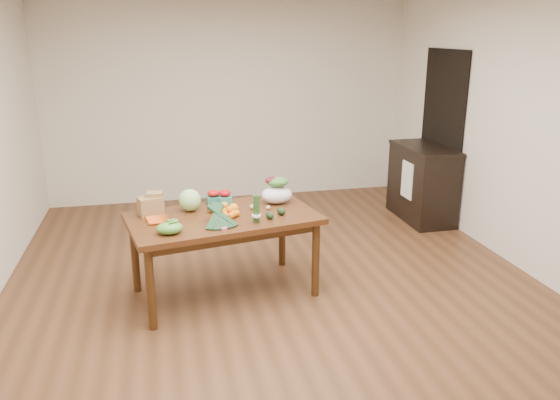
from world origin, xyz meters
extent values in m
plane|color=brown|center=(0.00, 0.00, 0.00)|extent=(6.00, 6.00, 0.00)
cube|color=silver|center=(0.00, 3.00, 1.35)|extent=(5.00, 0.02, 2.70)
cube|color=silver|center=(0.00, -3.00, 1.35)|extent=(5.00, 0.02, 2.70)
cube|color=silver|center=(2.50, 0.00, 1.35)|extent=(0.02, 6.00, 2.70)
cube|color=#542913|center=(-0.48, -0.03, 0.38)|extent=(1.77, 1.19, 0.75)
cube|color=black|center=(2.48, 1.60, 1.05)|extent=(0.02, 1.00, 2.10)
cube|color=black|center=(2.22, 1.50, 0.47)|extent=(0.52, 1.02, 0.94)
cube|color=white|center=(1.96, 1.40, 0.55)|extent=(0.02, 0.28, 0.45)
sphere|color=#9FDD7F|center=(-0.75, 0.16, 0.85)|extent=(0.20, 0.20, 0.20)
sphere|color=#FFA30F|center=(-0.57, 0.07, 0.79)|extent=(0.08, 0.08, 0.08)
sphere|color=orange|center=(-0.44, 0.14, 0.79)|extent=(0.07, 0.07, 0.07)
sphere|color=orange|center=(-0.38, 0.03, 0.79)|extent=(0.09, 0.09, 0.09)
ellipsoid|color=#609A34|center=(-0.95, -0.39, 0.80)|extent=(0.21, 0.16, 0.10)
ellipsoid|color=tan|center=(-0.18, 0.01, 0.77)|extent=(0.06, 0.05, 0.05)
ellipsoid|color=#DAC17D|center=(-0.17, 0.01, 0.77)|extent=(0.05, 0.04, 0.04)
ellipsoid|color=#D6BF7B|center=(-0.16, 0.11, 0.77)|extent=(0.05, 0.05, 0.04)
ellipsoid|color=tan|center=(-0.20, 0.08, 0.77)|extent=(0.05, 0.05, 0.04)
ellipsoid|color=tan|center=(-0.06, 0.04, 0.77)|extent=(0.05, 0.04, 0.04)
ellipsoid|color=black|center=(-0.10, -0.21, 0.78)|extent=(0.09, 0.11, 0.06)
ellipsoid|color=black|center=(0.03, -0.12, 0.78)|extent=(0.10, 0.12, 0.07)
camera|label=1|loc=(-0.98, -4.57, 2.30)|focal=35.00mm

